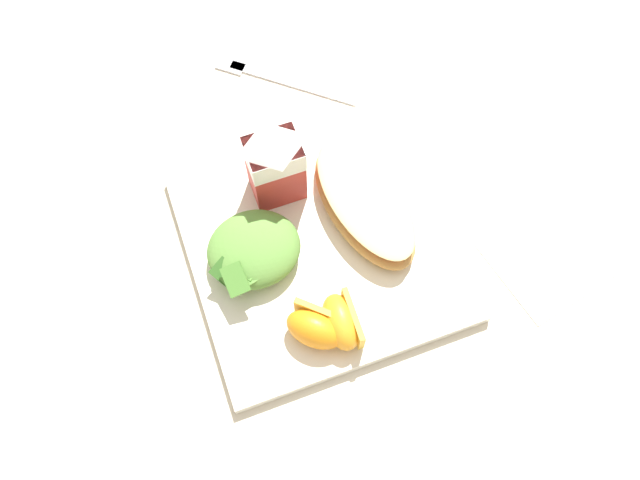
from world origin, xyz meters
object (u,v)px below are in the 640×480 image
(cheesy_pizza_bread, at_px, (364,203))
(orange_wedge_middle, at_px, (343,321))
(orange_wedge_front, at_px, (315,328))
(metal_fork, at_px, (275,77))
(milk_carton, at_px, (275,162))
(white_plate, at_px, (320,247))
(paper_napkin, at_px, (545,260))
(green_salad_pile, at_px, (253,250))

(cheesy_pizza_bread, height_order, orange_wedge_middle, orange_wedge_middle)
(cheesy_pizza_bread, bearing_deg, orange_wedge_front, -130.76)
(cheesy_pizza_bread, xyz_separation_m, metal_fork, (-0.03, 0.22, -0.03))
(milk_carton, distance_m, metal_fork, 0.18)
(cheesy_pizza_bread, height_order, orange_wedge_front, orange_wedge_front)
(white_plate, relative_size, milk_carton, 2.55)
(white_plate, bearing_deg, orange_wedge_middle, -96.39)
(white_plate, height_order, milk_carton, milk_carton)
(white_plate, bearing_deg, metal_fork, 83.69)
(white_plate, distance_m, cheesy_pizza_bread, 0.07)
(white_plate, distance_m, orange_wedge_middle, 0.10)
(milk_carton, xyz_separation_m, orange_wedge_middle, (0.01, -0.18, -0.04))
(white_plate, bearing_deg, cheesy_pizza_bread, 19.42)
(cheesy_pizza_bread, bearing_deg, orange_wedge_middle, -120.92)
(orange_wedge_front, bearing_deg, orange_wedge_middle, -6.84)
(cheesy_pizza_bread, xyz_separation_m, paper_napkin, (0.17, -0.12, -0.03))
(orange_wedge_middle, bearing_deg, paper_napkin, -0.53)
(white_plate, bearing_deg, milk_carton, 105.18)
(paper_napkin, bearing_deg, orange_wedge_middle, 179.47)
(green_salad_pile, bearing_deg, white_plate, -7.52)
(white_plate, height_order, green_salad_pile, green_salad_pile)
(orange_wedge_middle, relative_size, metal_fork, 0.39)
(orange_wedge_front, height_order, metal_fork, orange_wedge_front)
(orange_wedge_front, distance_m, metal_fork, 0.34)
(white_plate, relative_size, orange_wedge_middle, 4.56)
(cheesy_pizza_bread, bearing_deg, white_plate, -160.58)
(milk_carton, bearing_deg, green_salad_pile, -125.05)
(green_salad_pile, distance_m, paper_napkin, 0.32)
(cheesy_pizza_bread, relative_size, orange_wedge_front, 2.63)
(green_salad_pile, xyz_separation_m, metal_fork, (0.10, 0.23, -0.03))
(orange_wedge_middle, bearing_deg, metal_fork, 83.66)
(orange_wedge_front, bearing_deg, metal_fork, 78.93)
(cheesy_pizza_bread, xyz_separation_m, orange_wedge_middle, (-0.07, -0.12, 0.00))
(orange_wedge_front, distance_m, orange_wedge_middle, 0.03)
(milk_carton, distance_m, orange_wedge_front, 0.18)
(milk_carton, bearing_deg, orange_wedge_front, -95.58)
(white_plate, relative_size, green_salad_pile, 2.74)
(orange_wedge_middle, bearing_deg, cheesy_pizza_bread, 59.08)
(orange_wedge_middle, xyz_separation_m, metal_fork, (0.04, 0.34, -0.03))
(white_plate, height_order, metal_fork, white_plate)
(white_plate, xyz_separation_m, orange_wedge_front, (-0.04, -0.09, 0.03))
(metal_fork, bearing_deg, green_salad_pile, -112.93)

